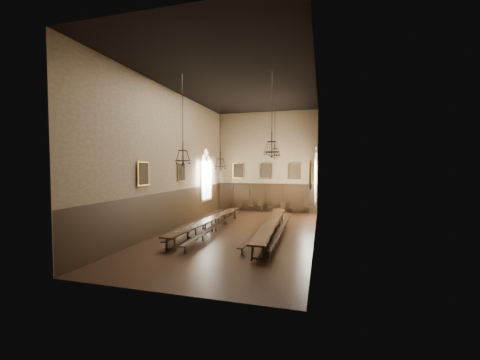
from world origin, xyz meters
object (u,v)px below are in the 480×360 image
at_px(chair_3, 261,209).
at_px(chair_4, 270,209).
at_px(chair_7, 306,210).
at_px(chandelier_back_left, 220,162).
at_px(bench_left_outer, 203,225).
at_px(table_left, 209,225).
at_px(bench_right_inner, 262,230).
at_px(bench_left_inner, 216,227).
at_px(chair_0, 227,208).
at_px(chandelier_back_right, 275,151).
at_px(bench_right_outer, 281,231).
at_px(chair_5, 283,209).
at_px(chandelier_front_right, 272,146).
at_px(chair_6, 292,210).
at_px(table_right, 271,228).
at_px(chair_2, 250,208).
at_px(chair_1, 239,208).
at_px(chandelier_front_left, 183,155).

relative_size(chair_3, chair_4, 1.02).
xyz_separation_m(chair_7, chandelier_back_left, (-5.77, -5.84, 4.12)).
relative_size(bench_left_outer, chair_4, 10.64).
xyz_separation_m(table_left, bench_left_outer, (-0.55, 0.41, -0.10)).
bearing_deg(bench_right_inner, chair_3, 102.23).
bearing_deg(bench_left_inner, table_left, -177.27).
relative_size(chair_0, chandelier_back_right, 0.21).
height_order(bench_right_outer, chair_3, chair_3).
height_order(table_left, chair_5, chair_5).
bearing_deg(chandelier_front_right, chandelier_back_right, 97.05).
distance_m(chair_0, chair_6, 5.97).
relative_size(table_left, chair_5, 10.60).
distance_m(table_right, chandelier_back_right, 5.62).
distance_m(chair_3, chair_4, 0.87).
xyz_separation_m(chandelier_back_right, chandelier_front_right, (0.60, -4.85, -0.02)).
bearing_deg(chair_7, chair_2, -173.98).
relative_size(bench_right_inner, chair_1, 10.60).
height_order(bench_left_outer, chair_0, chair_0).
relative_size(bench_left_outer, bench_right_inner, 1.08).
distance_m(chair_5, chandelier_back_left, 8.03).
xyz_separation_m(bench_right_inner, chandelier_front_left, (-3.80, -2.75, 4.44)).
xyz_separation_m(chair_5, chandelier_back_right, (0.15, -5.71, 4.86)).
xyz_separation_m(chair_3, chair_4, (0.87, 0.02, -0.01)).
relative_size(chair_3, chair_6, 1.10).
xyz_separation_m(bench_left_inner, bench_right_outer, (4.05, 0.07, -0.02)).
height_order(bench_left_outer, chair_7, chair_7).
height_order(chandelier_back_left, chandelier_front_left, same).
bearing_deg(chair_7, chair_6, -167.90).
bearing_deg(chair_1, chair_0, 173.16).
bearing_deg(chair_2, chair_5, -3.42).
bearing_deg(chair_2, bench_right_inner, -73.41).
height_order(table_right, chair_6, chair_6).
distance_m(chair_7, chandelier_front_right, 11.75).
xyz_separation_m(chair_2, chair_4, (1.85, -0.05, -0.02)).
bearing_deg(chair_6, chair_1, -172.17).
bearing_deg(chair_2, bench_left_inner, -92.01).
xyz_separation_m(chair_0, chandelier_back_right, (5.32, -5.69, 4.88)).
bearing_deg(table_right, chair_5, 92.95).
bearing_deg(chair_1, chair_5, -10.22).
height_order(chair_3, chair_7, chair_7).
distance_m(chair_5, chandelier_front_left, 12.84).
xyz_separation_m(chair_4, chandelier_front_right, (1.88, -10.61, 4.84)).
distance_m(bench_right_inner, chandelier_back_right, 5.70).
distance_m(table_left, chandelier_back_left, 5.00).
relative_size(table_left, bench_right_inner, 1.08).
height_order(bench_left_outer, chandelier_front_right, chandelier_front_right).
bearing_deg(bench_left_inner, bench_left_outer, 159.19).
bearing_deg(chair_3, chair_6, -5.67).
xyz_separation_m(bench_right_outer, chair_4, (-2.13, 8.67, 0.01)).
bearing_deg(chair_5, chair_1, 167.77).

